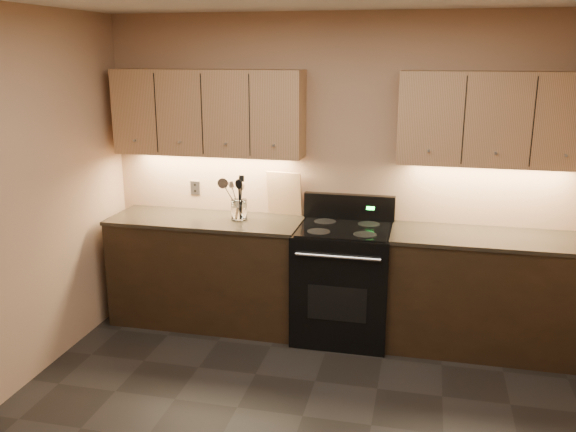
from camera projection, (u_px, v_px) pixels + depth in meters
The scene contains 14 objects.
wall_back at pixel (341, 174), 5.08m from camera, with size 4.00×0.04×2.60m, color tan.
counter_left at pixel (208, 270), 5.25m from camera, with size 1.62×0.62×0.93m.
counter_right at pixel (483, 293), 4.76m from camera, with size 1.46×0.62×0.93m.
stove at pixel (343, 281), 4.98m from camera, with size 0.76×0.68×1.14m.
upper_cab_left at pixel (208, 113), 5.05m from camera, with size 1.60×0.30×0.70m, color tan.
upper_cab_right at pixel (496, 119), 4.55m from camera, with size 1.44×0.30×0.70m, color tan.
outlet_plate at pixel (195, 188), 5.40m from camera, with size 0.09×0.01×0.12m, color #B2B5BA.
utensil_crock at pixel (239, 210), 5.09m from camera, with size 0.18×0.18×0.17m.
cutting_board at pixel (284, 193), 5.20m from camera, with size 0.30×0.02×0.38m, color tan.
wooden_spoon at pixel (236, 200), 5.07m from camera, with size 0.06×0.06×0.30m, color tan, non-canonical shape.
black_spoon at pixel (240, 197), 5.07m from camera, with size 0.06×0.06×0.35m, color black, non-canonical shape.
black_turner at pixel (240, 196), 5.04m from camera, with size 0.08×0.08×0.37m, color black, non-canonical shape.
steel_spatula at pixel (241, 198), 5.07m from camera, with size 0.08×0.08×0.33m, color silver, non-canonical shape.
steel_skimmer at pixel (243, 197), 5.04m from camera, with size 0.09×0.09×0.36m, color silver, non-canonical shape.
Camera 1 is at (0.69, -2.97, 2.29)m, focal length 38.00 mm.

